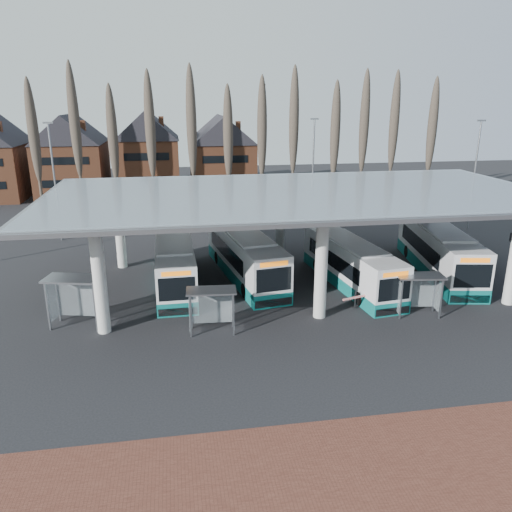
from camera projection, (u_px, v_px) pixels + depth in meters
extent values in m
plane|color=black|center=(332.00, 336.00, 26.46)|extent=(140.00, 140.00, 0.00)
cube|color=brown|center=(453.00, 512.00, 15.17)|extent=(70.00, 10.00, 0.03)
cylinder|color=beige|center=(100.00, 280.00, 26.04)|extent=(0.70, 0.70, 6.00)
cylinder|color=beige|center=(119.00, 228.00, 36.39)|extent=(0.70, 0.70, 6.00)
cylinder|color=beige|center=(321.00, 267.00, 27.90)|extent=(0.70, 0.70, 6.00)
cylinder|color=beige|center=(280.00, 222.00, 38.25)|extent=(0.70, 0.70, 6.00)
cylinder|color=beige|center=(426.00, 216.00, 40.11)|extent=(0.70, 0.70, 6.00)
cube|color=gray|center=(299.00, 192.00, 32.09)|extent=(32.00, 16.00, 0.12)
cube|color=silver|center=(299.00, 191.00, 32.07)|extent=(31.50, 15.50, 0.04)
cone|color=#473D33|center=(35.00, 146.00, 51.89)|extent=(0.36, 0.36, 14.50)
ellipsoid|color=#473D33|center=(33.00, 129.00, 51.36)|extent=(1.10, 1.10, 11.02)
cone|color=#473D33|center=(75.00, 146.00, 52.51)|extent=(0.36, 0.36, 14.50)
ellipsoid|color=#473D33|center=(73.00, 129.00, 51.98)|extent=(1.10, 1.10, 11.02)
cone|color=#473D33|center=(114.00, 145.00, 53.13)|extent=(0.36, 0.36, 14.50)
ellipsoid|color=#473D33|center=(113.00, 128.00, 52.60)|extent=(1.10, 1.10, 11.02)
cone|color=#473D33|center=(152.00, 145.00, 53.75)|extent=(0.36, 0.36, 14.50)
ellipsoid|color=#473D33|center=(151.00, 128.00, 53.22)|extent=(1.10, 1.10, 11.02)
cone|color=#473D33|center=(190.00, 144.00, 54.37)|extent=(0.36, 0.36, 14.50)
ellipsoid|color=#473D33|center=(189.00, 128.00, 53.84)|extent=(1.10, 1.10, 11.02)
cone|color=#473D33|center=(226.00, 144.00, 54.99)|extent=(0.36, 0.36, 14.50)
ellipsoid|color=#473D33|center=(226.00, 127.00, 54.46)|extent=(1.10, 1.10, 11.02)
cone|color=#473D33|center=(262.00, 143.00, 55.61)|extent=(0.36, 0.36, 14.50)
ellipsoid|color=#473D33|center=(262.00, 127.00, 55.08)|extent=(1.10, 1.10, 11.02)
cone|color=#473D33|center=(297.00, 143.00, 56.23)|extent=(0.36, 0.36, 14.50)
ellipsoid|color=#473D33|center=(297.00, 127.00, 55.70)|extent=(1.10, 1.10, 11.02)
cone|color=#473D33|center=(331.00, 142.00, 56.85)|extent=(0.36, 0.36, 14.50)
ellipsoid|color=#473D33|center=(332.00, 126.00, 56.33)|extent=(1.10, 1.10, 11.02)
cone|color=#473D33|center=(364.00, 142.00, 57.47)|extent=(0.36, 0.36, 14.50)
ellipsoid|color=#473D33|center=(365.00, 126.00, 56.95)|extent=(1.10, 1.10, 11.02)
cone|color=#473D33|center=(397.00, 141.00, 58.09)|extent=(0.36, 0.36, 14.50)
ellipsoid|color=#473D33|center=(398.00, 126.00, 57.57)|extent=(1.10, 1.10, 11.02)
cone|color=#473D33|center=(429.00, 141.00, 58.71)|extent=(0.36, 0.36, 14.50)
ellipsoid|color=#473D33|center=(430.00, 125.00, 58.19)|extent=(1.10, 1.10, 11.02)
cube|color=brown|center=(73.00, 168.00, 63.60)|extent=(8.00, 10.00, 7.00)
pyramid|color=black|center=(67.00, 111.00, 61.48)|extent=(8.30, 10.30, 3.50)
cube|color=brown|center=(149.00, 167.00, 65.07)|extent=(8.00, 10.00, 7.00)
pyramid|color=black|center=(146.00, 111.00, 62.95)|extent=(8.30, 10.30, 3.50)
cube|color=brown|center=(222.00, 165.00, 66.55)|extent=(8.00, 10.00, 7.00)
pyramid|color=black|center=(221.00, 111.00, 64.43)|extent=(8.30, 10.30, 3.50)
cylinder|color=slate|center=(55.00, 184.00, 42.84)|extent=(0.16, 0.16, 10.00)
cube|color=slate|center=(48.00, 123.00, 41.30)|extent=(0.80, 0.15, 0.15)
cylinder|color=slate|center=(313.00, 171.00, 50.33)|extent=(0.16, 0.16, 10.00)
cube|color=slate|center=(315.00, 119.00, 48.79)|extent=(0.80, 0.15, 0.15)
cylinder|color=slate|center=(474.00, 177.00, 46.86)|extent=(0.16, 0.16, 10.00)
cube|color=slate|center=(482.00, 120.00, 45.32)|extent=(0.80, 0.15, 0.15)
cube|color=silver|center=(175.00, 260.00, 33.48)|extent=(2.53, 11.18, 2.60)
cube|color=#0C615D|center=(176.00, 277.00, 33.86)|extent=(2.54, 11.20, 0.84)
cube|color=silver|center=(174.00, 241.00, 33.07)|extent=(2.23, 6.72, 0.17)
cube|color=black|center=(174.00, 257.00, 33.89)|extent=(2.52, 8.06, 1.02)
cube|color=black|center=(177.00, 289.00, 28.25)|extent=(2.09, 0.09, 1.39)
cube|color=black|center=(173.00, 237.00, 38.67)|extent=(2.01, 0.08, 1.12)
cube|color=orange|center=(176.00, 274.00, 27.97)|extent=(1.66, 0.07, 0.28)
cube|color=black|center=(178.00, 312.00, 28.69)|extent=(2.25, 0.11, 0.46)
cylinder|color=black|center=(159.00, 298.00, 30.36)|extent=(0.27, 0.90, 0.89)
cylinder|color=black|center=(195.00, 295.00, 30.72)|extent=(0.27, 0.90, 0.89)
cylinder|color=black|center=(160.00, 263.00, 36.72)|extent=(0.27, 0.90, 0.89)
cylinder|color=black|center=(189.00, 261.00, 37.09)|extent=(0.27, 0.90, 0.89)
cube|color=silver|center=(245.00, 253.00, 34.75)|extent=(4.26, 11.98, 2.74)
cube|color=#0C615D|center=(245.00, 271.00, 35.15)|extent=(4.29, 12.00, 0.88)
cube|color=silver|center=(245.00, 233.00, 34.32)|extent=(3.30, 7.30, 0.18)
cube|color=black|center=(243.00, 249.00, 35.16)|extent=(3.80, 8.74, 1.08)
cube|color=black|center=(274.00, 280.00, 29.44)|extent=(2.18, 0.39, 1.47)
cube|color=black|center=(224.00, 231.00, 40.02)|extent=(2.10, 0.38, 1.17)
cube|color=orange|center=(274.00, 264.00, 29.15)|extent=(1.73, 0.32, 0.29)
cube|color=black|center=(273.00, 303.00, 29.90)|extent=(2.35, 0.44, 0.49)
cylinder|color=black|center=(245.00, 290.00, 31.44)|extent=(0.41, 0.97, 0.94)
cylinder|color=black|center=(279.00, 286.00, 32.11)|extent=(0.41, 0.97, 0.94)
cylinder|color=black|center=(218.00, 258.00, 37.91)|extent=(0.41, 0.97, 0.94)
cylinder|color=black|center=(246.00, 255.00, 38.58)|extent=(0.41, 0.97, 0.94)
cube|color=silver|center=(351.00, 261.00, 33.32)|extent=(3.63, 11.08, 2.54)
cube|color=#0C615D|center=(350.00, 279.00, 33.69)|extent=(3.65, 11.10, 0.82)
cube|color=silver|center=(352.00, 242.00, 32.92)|extent=(2.87, 6.73, 0.16)
cube|color=black|center=(348.00, 258.00, 33.70)|extent=(3.29, 8.06, 1.00)
cube|color=black|center=(394.00, 289.00, 28.35)|extent=(2.03, 0.30, 1.36)
cube|color=black|center=(319.00, 239.00, 38.24)|extent=(1.96, 0.30, 1.09)
cube|color=orange|center=(396.00, 274.00, 28.07)|extent=(1.61, 0.24, 0.27)
cube|color=black|center=(392.00, 311.00, 28.77)|extent=(2.19, 0.34, 0.45)
cylinder|color=black|center=(360.00, 299.00, 30.25)|extent=(0.36, 0.89, 0.87)
cylinder|color=black|center=(390.00, 295.00, 30.81)|extent=(0.36, 0.89, 0.87)
cylinder|color=black|center=(317.00, 265.00, 36.30)|extent=(0.36, 0.89, 0.87)
cylinder|color=black|center=(343.00, 263.00, 36.86)|extent=(0.36, 0.89, 0.87)
cube|color=silver|center=(439.00, 248.00, 35.65)|extent=(4.54, 12.20, 2.79)
cube|color=#0C615D|center=(437.00, 266.00, 36.06)|extent=(4.56, 12.22, 0.90)
cube|color=silver|center=(441.00, 229.00, 35.22)|extent=(3.47, 7.45, 0.18)
cube|color=black|center=(437.00, 245.00, 36.10)|extent=(4.01, 8.91, 1.09)
cube|color=black|center=(473.00, 276.00, 29.97)|extent=(2.21, 0.44, 1.49)
cube|color=black|center=(415.00, 227.00, 41.29)|extent=(2.14, 0.43, 1.19)
cube|color=orange|center=(475.00, 260.00, 29.66)|extent=(1.76, 0.35, 0.30)
cube|color=black|center=(470.00, 299.00, 30.43)|extent=(2.39, 0.49, 0.50)
cylinder|color=black|center=(439.00, 284.00, 32.45)|extent=(0.44, 0.99, 0.96)
cylinder|color=black|center=(474.00, 284.00, 32.44)|extent=(0.44, 0.99, 0.96)
cylinder|color=black|center=(407.00, 252.00, 39.38)|extent=(0.44, 0.99, 0.96)
cylinder|color=black|center=(437.00, 252.00, 39.36)|extent=(0.44, 0.99, 0.96)
cube|color=gray|center=(48.00, 307.00, 26.73)|extent=(0.11, 0.11, 2.74)
cube|color=gray|center=(95.00, 308.00, 26.54)|extent=(0.11, 0.11, 2.74)
cube|color=gray|center=(58.00, 298.00, 27.88)|extent=(0.11, 0.11, 2.74)
cube|color=gray|center=(104.00, 300.00, 27.68)|extent=(0.11, 0.11, 2.74)
cube|color=gray|center=(73.00, 279.00, 26.77)|extent=(3.35, 2.22, 0.11)
cube|color=silver|center=(81.00, 298.00, 27.81)|extent=(2.57, 0.67, 2.19)
cube|color=silver|center=(52.00, 301.00, 27.29)|extent=(0.33, 1.18, 2.19)
cube|color=silver|center=(100.00, 303.00, 27.09)|extent=(0.33, 1.18, 2.19)
cube|color=gray|center=(190.00, 317.00, 26.00)|extent=(0.08, 0.08, 2.34)
cube|color=gray|center=(233.00, 315.00, 26.20)|extent=(0.08, 0.08, 2.34)
cube|color=gray|center=(191.00, 309.00, 26.98)|extent=(0.08, 0.08, 2.34)
cube|color=gray|center=(232.00, 307.00, 27.17)|extent=(0.08, 0.08, 2.34)
cube|color=gray|center=(211.00, 291.00, 26.22)|extent=(2.71, 1.49, 0.09)
cube|color=silver|center=(212.00, 307.00, 27.10)|extent=(2.24, 0.20, 1.87)
cube|color=silver|center=(190.00, 312.00, 26.47)|extent=(0.11, 1.03, 1.87)
cube|color=silver|center=(234.00, 310.00, 26.67)|extent=(0.11, 1.03, 1.87)
cube|color=gray|center=(401.00, 300.00, 28.14)|extent=(0.09, 0.09, 2.37)
cube|color=gray|center=(441.00, 299.00, 28.18)|extent=(0.09, 0.09, 2.37)
cube|color=gray|center=(396.00, 293.00, 29.13)|extent=(0.09, 0.09, 2.37)
cube|color=gray|center=(434.00, 293.00, 29.18)|extent=(0.09, 0.09, 2.37)
cube|color=gray|center=(420.00, 276.00, 28.29)|extent=(2.82, 1.69, 0.09)
cube|color=silver|center=(415.00, 292.00, 29.19)|extent=(2.26, 0.36, 1.90)
cube|color=silver|center=(398.00, 295.00, 28.62)|extent=(0.19, 1.04, 1.90)
cube|color=silver|center=(439.00, 295.00, 28.67)|extent=(0.19, 1.04, 1.90)
cube|color=black|center=(355.00, 300.00, 29.76)|extent=(0.08, 0.08, 1.10)
cube|color=red|center=(359.00, 297.00, 29.17)|extent=(2.14, 0.73, 0.10)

